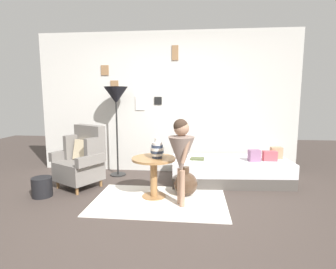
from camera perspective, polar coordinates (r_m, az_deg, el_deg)
ground_plane at (r=3.43m, az=-4.30°, el=-16.49°), size 12.00×12.00×0.00m
gallery_wall at (r=5.05m, az=-0.56°, el=6.72°), size 4.80×0.12×2.60m
rug at (r=3.78m, az=-1.83°, el=-13.98°), size 1.81×1.17×0.01m
armchair at (r=4.46m, az=-17.82°, el=-5.06°), size 0.90×0.83×0.97m
daybed at (r=4.60m, az=13.06°, el=-7.55°), size 1.95×0.93×0.40m
pillow_head at (r=4.80m, az=22.07°, el=-3.65°), size 0.19×0.13×0.19m
pillow_mid at (r=4.61m, az=20.88°, el=-4.29°), size 0.22×0.13×0.16m
pillow_back at (r=4.49m, az=17.92°, el=-4.29°), size 0.20×0.15×0.18m
side_table at (r=3.80m, az=-3.06°, el=-7.30°), size 0.62×0.62×0.58m
vase_striped at (r=3.72m, az=-2.33°, el=-3.27°), size 0.18×0.18×0.28m
floor_lamp at (r=4.83m, az=-11.02°, el=7.54°), size 0.42×0.42×1.59m
person_child at (r=3.43m, az=2.84°, el=-3.51°), size 0.34×0.34×1.15m
book_on_daybed at (r=4.42m, az=6.25°, el=-5.15°), size 0.23×0.17×0.03m
demijohn_near at (r=3.94m, az=3.79°, el=-10.41°), size 0.34×0.34×0.43m
magazine_basket at (r=4.30m, az=-25.26°, el=-10.08°), size 0.28×0.28×0.28m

